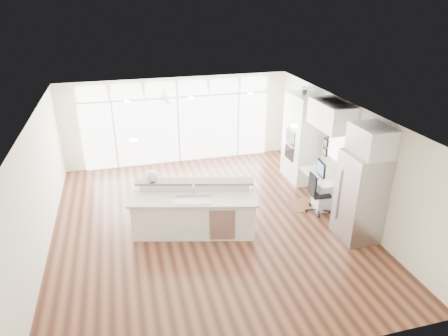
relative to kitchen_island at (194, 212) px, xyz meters
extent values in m
cube|color=#412014|center=(0.34, 0.30, -0.57)|extent=(7.00, 8.00, 0.02)
cube|color=white|center=(0.34, 0.30, 2.14)|extent=(7.00, 8.00, 0.02)
cube|color=white|center=(0.34, 4.30, 0.79)|extent=(7.00, 0.04, 2.70)
cube|color=white|center=(0.34, -3.70, 0.79)|extent=(7.00, 0.04, 2.70)
cube|color=white|center=(-3.16, 0.30, 0.79)|extent=(0.04, 8.00, 2.70)
cube|color=white|center=(3.84, 0.30, 0.79)|extent=(0.04, 8.00, 2.70)
cube|color=white|center=(0.34, 4.24, 0.49)|extent=(5.80, 0.06, 2.08)
cube|color=white|center=(0.34, 4.24, 1.82)|extent=(5.90, 0.06, 0.40)
cube|color=white|center=(3.80, 0.60, 0.99)|extent=(0.04, 0.85, 0.85)
cube|color=white|center=(-0.16, 3.10, 1.92)|extent=(1.16, 1.16, 0.32)
cube|color=white|center=(0.34, 0.50, 2.12)|extent=(3.40, 3.00, 0.02)
cube|color=white|center=(3.51, 2.10, 0.69)|extent=(0.64, 1.20, 2.50)
cube|color=white|center=(3.47, 0.60, -0.18)|extent=(0.72, 1.30, 0.76)
cube|color=white|center=(3.51, 0.60, 1.79)|extent=(0.64, 1.30, 0.64)
cube|color=#AFAFB3|center=(3.45, -1.05, 0.44)|extent=(0.76, 0.90, 2.00)
cube|color=white|center=(3.51, -1.05, 1.74)|extent=(0.64, 0.90, 0.60)
cube|color=black|center=(3.80, 1.22, 0.84)|extent=(0.06, 0.22, 0.80)
cube|color=white|center=(0.00, 0.00, 0.00)|extent=(2.98, 1.72, 1.11)
cube|color=#3D2313|center=(3.13, 0.54, -0.55)|extent=(1.01, 0.75, 0.01)
cube|color=black|center=(3.17, 0.15, -0.04)|extent=(0.57, 0.53, 1.03)
sphere|color=silver|center=(-0.82, 0.63, 0.69)|extent=(0.31, 0.31, 0.27)
cube|color=black|center=(3.39, 0.60, 0.41)|extent=(0.14, 0.50, 0.41)
cube|color=silver|center=(3.22, 0.60, 0.21)|extent=(0.15, 0.33, 0.02)
imported|color=#275825|center=(3.51, 2.10, 2.05)|extent=(0.29, 0.31, 0.21)
camera|label=1|loc=(-1.34, -7.64, 4.54)|focal=32.00mm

